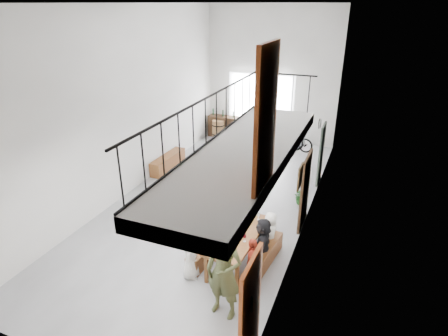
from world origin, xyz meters
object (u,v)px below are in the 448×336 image
at_px(serving_counter, 228,127).
at_px(bicycle_near, 292,139).
at_px(bench_inner, 211,246).
at_px(oak_barrel, 218,129).
at_px(tasting_table, 238,237).
at_px(side_bench, 168,162).
at_px(host_standing, 224,271).

distance_m(serving_counter, bicycle_near, 3.02).
bearing_deg(bench_inner, bicycle_near, 93.72).
relative_size(serving_counter, bicycle_near, 1.02).
bearing_deg(bicycle_near, oak_barrel, 97.01).
distance_m(tasting_table, serving_counter, 8.85).
xyz_separation_m(side_bench, host_standing, (4.42, -5.62, 0.73)).
height_order(tasting_table, serving_counter, serving_counter).
bearing_deg(bicycle_near, bench_inner, -171.34).
bearing_deg(bicycle_near, tasting_table, -166.06).
bearing_deg(host_standing, tasting_table, 107.61).
xyz_separation_m(bench_inner, serving_counter, (-2.70, 8.07, 0.26)).
bearing_deg(side_bench, serving_counter, 79.52).
xyz_separation_m(tasting_table, bicycle_near, (-0.43, 7.65, -0.25)).
bearing_deg(host_standing, serving_counter, 118.37).
height_order(side_bench, serving_counter, serving_counter).
bearing_deg(tasting_table, bicycle_near, 96.40).
xyz_separation_m(bench_inner, bicycle_near, (0.28, 7.56, 0.25)).
bearing_deg(tasting_table, host_standing, -76.78).
distance_m(bench_inner, oak_barrel, 8.35).
bearing_deg(serving_counter, host_standing, -68.77).
relative_size(tasting_table, serving_counter, 1.18).
bearing_deg(side_bench, tasting_table, -44.69).
height_order(tasting_table, side_bench, tasting_table).
relative_size(side_bench, bicycle_near, 1.05).
relative_size(bench_inner, serving_counter, 1.04).
height_order(oak_barrel, serving_counter, serving_counter).
height_order(serving_counter, host_standing, host_standing).
relative_size(bench_inner, host_standing, 0.93).
bearing_deg(oak_barrel, bench_inner, -68.56).
height_order(side_bench, bicycle_near, bicycle_near).
relative_size(tasting_table, side_bench, 1.15).
bearing_deg(bench_inner, serving_counter, 114.31).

